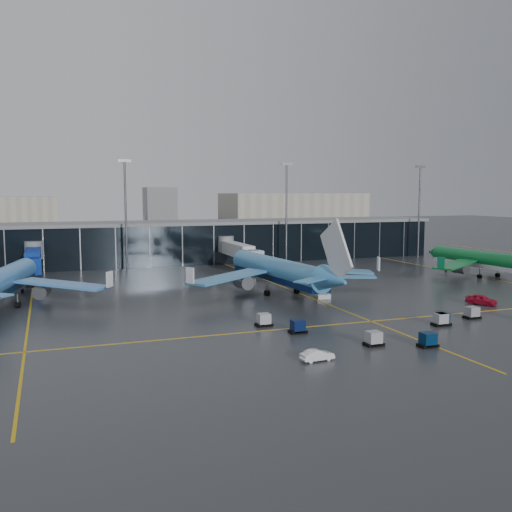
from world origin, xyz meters
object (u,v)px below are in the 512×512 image
object	(u,v)px
mobile_airstair	(322,293)
airliner_aer_lingus	(483,250)
service_van_red	(481,300)
service_van_white	(317,355)
airliner_klm_near	(277,256)
baggage_carts	(407,324)
airliner_arkefly	(1,267)

from	to	relation	value
mobile_airstair	airliner_aer_lingus	bearing A→B (deg)	25.36
service_van_red	service_van_white	size ratio (longest dim) A/B	1.28
service_van_white	service_van_red	bearing A→B (deg)	-69.42
airliner_klm_near	mobile_airstair	distance (m)	10.89
airliner_aer_lingus	baggage_carts	distance (m)	56.50
baggage_carts	service_van_white	xyz separation A→B (m)	(-17.39, -8.55, -0.14)
airliner_arkefly	service_van_white	size ratio (longest dim) A/B	10.97
service_van_red	airliner_aer_lingus	bearing A→B (deg)	20.98
service_van_white	airliner_aer_lingus	bearing A→B (deg)	-59.75
airliner_klm_near	airliner_aer_lingus	distance (m)	49.37
airliner_aer_lingus	airliner_klm_near	bearing A→B (deg)	-179.64
baggage_carts	service_van_white	distance (m)	19.38
airliner_arkefly	baggage_carts	world-z (taller)	airliner_arkefly
airliner_arkefly	baggage_carts	xyz separation A→B (m)	(51.03, -35.73, -5.56)
service_van_white	mobile_airstair	bearing A→B (deg)	-33.02
airliner_arkefly	airliner_klm_near	xyz separation A→B (m)	(45.59, -3.74, 0.31)
airliner_arkefly	mobile_airstair	world-z (taller)	airliner_arkefly
airliner_arkefly	mobile_airstair	bearing A→B (deg)	-0.38
airliner_arkefly	mobile_airstair	xyz separation A→B (m)	(50.97, -11.17, -5.55)
airliner_arkefly	airliner_aer_lingus	bearing A→B (deg)	11.74
baggage_carts	airliner_klm_near	bearing A→B (deg)	99.66
airliner_arkefly	airliner_aer_lingus	distance (m)	94.84
mobile_airstair	service_van_white	bearing A→B (deg)	-106.07
airliner_aer_lingus	mobile_airstair	bearing A→B (deg)	-169.72
airliner_arkefly	baggage_carts	bearing A→B (deg)	-23.02
mobile_airstair	service_van_red	size ratio (longest dim) A/B	0.74
baggage_carts	service_van_red	size ratio (longest dim) A/B	7.85
airliner_klm_near	baggage_carts	xyz separation A→B (m)	(5.44, -31.99, -5.88)
airliner_klm_near	service_van_red	xyz separation A→B (m)	(26.66, -21.74, -5.81)
airliner_arkefly	service_van_red	world-z (taller)	airliner_arkefly
airliner_arkefly	airliner_klm_near	distance (m)	45.74
mobile_airstair	service_van_white	distance (m)	37.37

